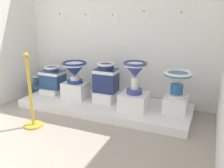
% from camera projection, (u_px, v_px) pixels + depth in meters
% --- Properties ---
extents(ground_plane, '(5.26, 5.72, 0.02)m').
position_uv_depth(ground_plane, '(40.00, 166.00, 2.42)').
color(ground_plane, '#A3998C').
extents(wall_back, '(3.46, 0.06, 2.92)m').
position_uv_depth(wall_back, '(117.00, 13.00, 3.83)').
color(wall_back, white).
rests_on(wall_back, ground_plane).
extents(display_platform, '(2.63, 0.94, 0.12)m').
position_uv_depth(display_platform, '(105.00, 105.00, 3.78)').
color(display_platform, white).
rests_on(display_platform, ground_plane).
extents(plinth_block_squat_floral, '(0.32, 0.39, 0.08)m').
position_uv_depth(plinth_block_squat_floral, '(54.00, 90.00, 4.22)').
color(plinth_block_squat_floral, white).
rests_on(plinth_block_squat_floral, display_platform).
extents(antique_toilet_squat_floral, '(0.38, 0.29, 0.38)m').
position_uv_depth(antique_toilet_squat_floral, '(53.00, 77.00, 4.15)').
color(antique_toilet_squat_floral, navy).
rests_on(antique_toilet_squat_floral, plinth_block_squat_floral).
extents(plinth_block_tall_cobalt, '(0.39, 0.30, 0.25)m').
position_uv_depth(plinth_block_tall_cobalt, '(75.00, 90.00, 3.93)').
color(plinth_block_tall_cobalt, white).
rests_on(plinth_block_tall_cobalt, display_platform).
extents(antique_toilet_tall_cobalt, '(0.39, 0.39, 0.34)m').
position_uv_depth(antique_toilet_tall_cobalt, '(74.00, 69.00, 3.82)').
color(antique_toilet_tall_cobalt, navy).
rests_on(antique_toilet_tall_cobalt, plinth_block_tall_cobalt).
extents(plinth_block_slender_white, '(0.31, 0.37, 0.16)m').
position_uv_depth(plinth_block_slender_white, '(106.00, 96.00, 3.80)').
color(plinth_block_slender_white, white).
rests_on(plinth_block_slender_white, display_platform).
extents(antique_toilet_slender_white, '(0.35, 0.28, 0.45)m').
position_uv_depth(antique_toilet_slender_white, '(106.00, 77.00, 3.71)').
color(antique_toilet_slender_white, navy).
rests_on(antique_toilet_slender_white, plinth_block_slender_white).
extents(plinth_block_broad_patterned, '(0.40, 0.37, 0.23)m').
position_uv_depth(plinth_block_broad_patterned, '(134.00, 101.00, 3.49)').
color(plinth_block_broad_patterned, white).
rests_on(plinth_block_broad_patterned, display_platform).
extents(antique_toilet_broad_patterned, '(0.34, 0.34, 0.46)m').
position_uv_depth(antique_toilet_broad_patterned, '(135.00, 72.00, 3.36)').
color(antique_toilet_broad_patterned, '#3A3E91').
rests_on(antique_toilet_broad_patterned, plinth_block_broad_patterned).
extents(plinth_block_rightmost, '(0.32, 0.34, 0.21)m').
position_uv_depth(plinth_block_rightmost, '(175.00, 104.00, 3.39)').
color(plinth_block_rightmost, white).
rests_on(plinth_block_rightmost, display_platform).
extents(antique_toilet_rightmost, '(0.39, 0.39, 0.37)m').
position_uv_depth(antique_toilet_rightmost, '(178.00, 80.00, 3.28)').
color(antique_toilet_rightmost, white).
rests_on(antique_toilet_rightmost, plinth_block_rightmost).
extents(info_placard_first, '(0.09, 0.01, 0.15)m').
position_uv_depth(info_placard_first, '(61.00, 17.00, 4.21)').
color(info_placard_first, white).
extents(info_placard_second, '(0.13, 0.01, 0.15)m').
position_uv_depth(info_placard_second, '(88.00, 17.00, 4.01)').
color(info_placard_second, white).
extents(info_placard_third, '(0.11, 0.01, 0.14)m').
position_uv_depth(info_placard_third, '(115.00, 17.00, 3.83)').
color(info_placard_third, white).
extents(info_placard_fourth, '(0.10, 0.01, 0.14)m').
position_uv_depth(info_placard_fourth, '(146.00, 14.00, 3.62)').
color(info_placard_fourth, white).
extents(info_placard_fifth, '(0.13, 0.01, 0.12)m').
position_uv_depth(info_placard_fifth, '(184.00, 15.00, 3.42)').
color(info_placard_fifth, white).
extents(decorative_vase_companion, '(0.28, 0.28, 0.36)m').
position_uv_depth(decorative_vase_companion, '(38.00, 87.00, 4.43)').
color(decorative_vase_companion, white).
rests_on(decorative_vase_companion, ground_plane).
extents(stanchion_post_near_left, '(0.25, 0.25, 1.00)m').
position_uv_depth(stanchion_post_near_left, '(31.00, 105.00, 3.15)').
color(stanchion_post_near_left, gold).
rests_on(stanchion_post_near_left, ground_plane).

